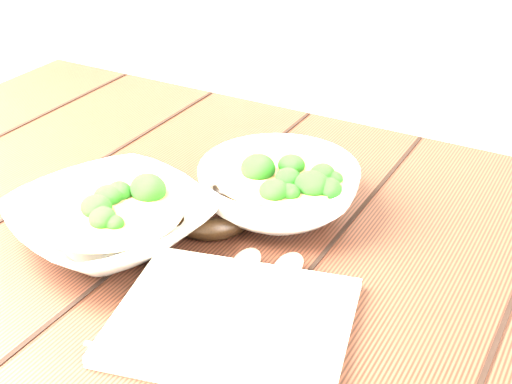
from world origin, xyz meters
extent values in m
cube|color=#32160E|center=(0.00, 0.00, 0.73)|extent=(1.20, 0.80, 0.04)
cube|color=#32160E|center=(-0.54, 0.34, 0.35)|extent=(0.07, 0.07, 0.71)
imported|color=silver|center=(-0.06, -0.08, 0.78)|extent=(0.30, 0.30, 0.06)
cylinder|color=#9D7646|center=(-0.06, -0.08, 0.80)|extent=(0.18, 0.18, 0.00)
ellipsoid|color=#246817|center=(-0.04, -0.08, 0.80)|extent=(0.04, 0.03, 0.03)
ellipsoid|color=#246817|center=(-0.06, -0.05, 0.80)|extent=(0.04, 0.03, 0.03)
ellipsoid|color=#246817|center=(-0.11, -0.07, 0.80)|extent=(0.04, 0.03, 0.03)
ellipsoid|color=#246817|center=(-0.08, -0.11, 0.80)|extent=(0.04, 0.03, 0.03)
ellipsoid|color=#246817|center=(-0.04, -0.12, 0.80)|extent=(0.04, 0.03, 0.03)
imported|color=silver|center=(0.09, 0.08, 0.78)|extent=(0.23, 0.23, 0.07)
cylinder|color=#9D7646|center=(0.09, 0.08, 0.81)|extent=(0.17, 0.17, 0.00)
ellipsoid|color=#246817|center=(0.11, 0.09, 0.81)|extent=(0.04, 0.03, 0.03)
ellipsoid|color=#246817|center=(0.09, 0.11, 0.81)|extent=(0.04, 0.03, 0.03)
ellipsoid|color=#246817|center=(0.05, 0.11, 0.81)|extent=(0.04, 0.03, 0.03)
ellipsoid|color=#246817|center=(0.06, 0.07, 0.81)|extent=(0.04, 0.03, 0.03)
ellipsoid|color=#246817|center=(0.08, 0.04, 0.81)|extent=(0.04, 0.03, 0.03)
ellipsoid|color=#246817|center=(0.12, 0.04, 0.81)|extent=(0.04, 0.03, 0.03)
torus|color=black|center=(0.02, 0.02, 0.76)|extent=(0.12, 0.12, 0.03)
cube|color=beige|center=(0.15, -0.15, 0.76)|extent=(0.28, 0.25, 0.01)
cylinder|color=#B9B3A3|center=(0.14, -0.15, 0.77)|extent=(0.04, 0.15, 0.01)
ellipsoid|color=#B9B3A3|center=(0.12, -0.06, 0.77)|extent=(0.04, 0.06, 0.01)
cylinder|color=#B9B3A3|center=(0.18, -0.14, 0.77)|extent=(0.03, 0.15, 0.01)
ellipsoid|color=#B9B3A3|center=(0.16, -0.05, 0.77)|extent=(0.04, 0.06, 0.01)
camera|label=1|loc=(0.46, -0.65, 1.24)|focal=50.00mm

